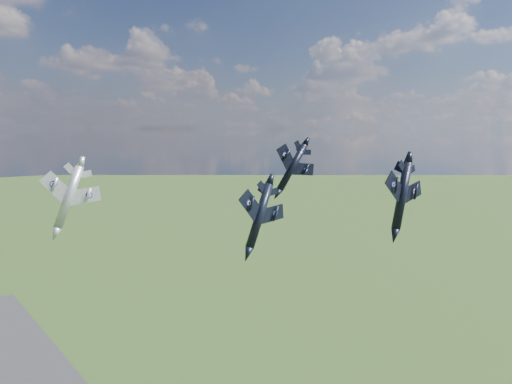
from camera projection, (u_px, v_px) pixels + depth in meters
jet_lead_navy at (259, 216)px, 69.57m from camera, size 10.06×13.23×5.99m
jet_right_navy at (402, 196)px, 72.08m from camera, size 10.62×13.92×5.16m
jet_high_navy at (292, 167)px, 92.09m from camera, size 12.11×15.03×7.49m
jet_left_silver at (69, 197)px, 75.21m from camera, size 12.51×15.23×6.13m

